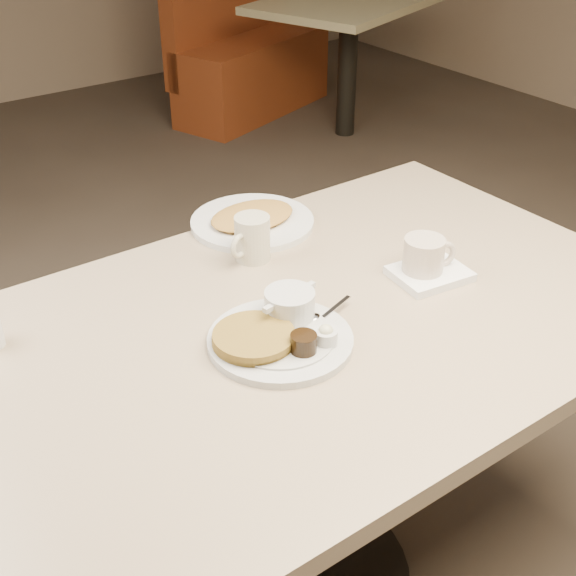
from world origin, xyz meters
TOP-DOWN VIEW (x-y plane):
  - diner_table at (0.00, 0.00)m, footprint 1.50×0.90m
  - main_plate at (-0.06, -0.03)m, footprint 0.34×0.31m
  - coffee_mug_near at (0.32, -0.02)m, footprint 0.13×0.10m
  - napkin at (0.33, -0.03)m, footprint 0.17×0.14m
  - coffee_mug_far at (0.07, 0.26)m, footprint 0.12×0.10m
  - hash_plate at (0.17, 0.39)m, footprint 0.30×0.30m
  - booth_back_right at (1.84, 2.89)m, footprint 1.40×1.52m

SIDE VIEW (x-z plane):
  - booth_back_right at x=1.84m, z-range -0.15..0.97m
  - diner_table at x=0.00m, z-range 0.21..0.96m
  - napkin at x=0.33m, z-range 0.75..0.77m
  - hash_plate at x=0.17m, z-range 0.75..0.78m
  - main_plate at x=-0.06m, z-range 0.74..0.81m
  - coffee_mug_near at x=0.32m, z-range 0.75..0.84m
  - coffee_mug_far at x=0.07m, z-range 0.75..0.85m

